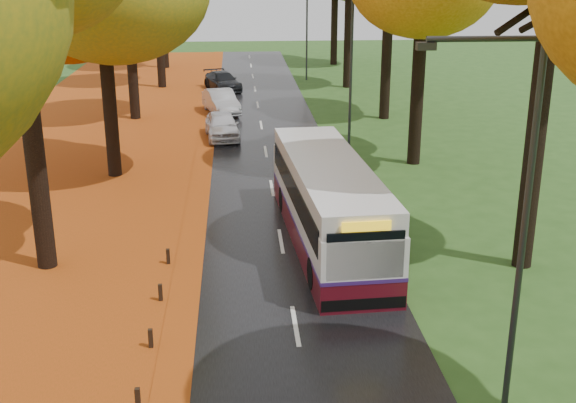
{
  "coord_description": "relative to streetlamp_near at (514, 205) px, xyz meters",
  "views": [
    {
      "loc": [
        -1.44,
        -4.95,
        9.31
      ],
      "look_at": [
        0.0,
        14.69,
        2.6
      ],
      "focal_mm": 45.0,
      "sensor_mm": 36.0,
      "label": 1
    }
  ],
  "objects": [
    {
      "name": "road",
      "position": [
        -3.95,
        17.0,
        -4.69
      ],
      "size": [
        6.5,
        90.0,
        0.04
      ],
      "primitive_type": "cube",
      "color": "black",
      "rests_on": "ground"
    },
    {
      "name": "centre_line",
      "position": [
        -3.95,
        17.0,
        -4.67
      ],
      "size": [
        0.12,
        90.0,
        0.01
      ],
      "primitive_type": "cube",
      "color": "silver",
      "rests_on": "road"
    },
    {
      "name": "leaf_verge",
      "position": [
        -12.95,
        17.0,
        -4.7
      ],
      "size": [
        12.0,
        90.0,
        0.02
      ],
      "primitive_type": "cube",
      "color": "#7D380B",
      "rests_on": "ground"
    },
    {
      "name": "leaf_drift",
      "position": [
        -7.0,
        17.0,
        -4.67
      ],
      "size": [
        0.9,
        90.0,
        0.01
      ],
      "primitive_type": "cube",
      "color": "#AF3F11",
      "rests_on": "road"
    },
    {
      "name": "streetlamp_near",
      "position": [
        0.0,
        0.0,
        0.0
      ],
      "size": [
        2.45,
        0.18,
        8.0
      ],
      "color": "#333538",
      "rests_on": "ground"
    },
    {
      "name": "streetlamp_mid",
      "position": [
        0.0,
        22.0,
        0.0
      ],
      "size": [
        2.45,
        0.18,
        8.0
      ],
      "color": "#333538",
      "rests_on": "ground"
    },
    {
      "name": "streetlamp_far",
      "position": [
        0.0,
        44.0,
        0.0
      ],
      "size": [
        2.45,
        0.18,
        8.0
      ],
      "color": "#333538",
      "rests_on": "ground"
    },
    {
      "name": "bus",
      "position": [
        -2.36,
        9.86,
        -3.2
      ],
      "size": [
        3.1,
        10.8,
        2.81
      ],
      "rotation": [
        0.0,
        0.0,
        0.06
      ],
      "color": "#4A0B15",
      "rests_on": "road"
    },
    {
      "name": "car_white",
      "position": [
        -6.14,
        24.97,
        -3.96
      ],
      "size": [
        2.09,
        4.31,
        1.42
      ],
      "primitive_type": "imported",
      "rotation": [
        0.0,
        0.0,
        0.1
      ],
      "color": "silver",
      "rests_on": "road"
    },
    {
      "name": "car_silver",
      "position": [
        -6.3,
        31.49,
        -3.95
      ],
      "size": [
        2.57,
        4.65,
        1.45
      ],
      "primitive_type": "imported",
      "rotation": [
        0.0,
        0.0,
        0.25
      ],
      "color": "#A6A9AE",
      "rests_on": "road"
    },
    {
      "name": "car_dark",
      "position": [
        -6.3,
        39.67,
        -4.02
      ],
      "size": [
        3.19,
        4.86,
        1.31
      ],
      "primitive_type": "imported",
      "rotation": [
        0.0,
        0.0,
        0.33
      ],
      "color": "black",
      "rests_on": "road"
    }
  ]
}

